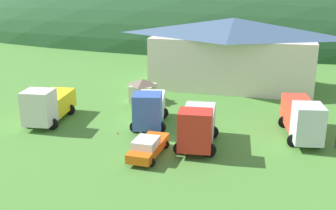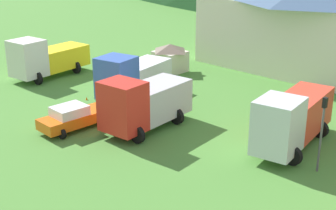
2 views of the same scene
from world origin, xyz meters
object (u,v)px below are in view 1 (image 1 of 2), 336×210
at_px(box_truck_blue, 150,108).
at_px(tow_truck_silver, 302,117).
at_px(traffic_light_west, 41,102).
at_px(traffic_cone_near_pickup, 117,134).
at_px(depot_building, 233,52).
at_px(play_shed_cream, 143,90).
at_px(crane_truck_red, 197,125).
at_px(flatbed_truck_yellow, 48,105).
at_px(service_pickup_orange, 148,147).

distance_m(box_truck_blue, tow_truck_silver, 13.66).
bearing_deg(traffic_light_west, traffic_cone_near_pickup, -5.40).
distance_m(depot_building, play_shed_cream, 13.13).
distance_m(tow_truck_silver, traffic_cone_near_pickup, 16.29).
distance_m(depot_building, crane_truck_red, 20.57).
bearing_deg(tow_truck_silver, flatbed_truck_yellow, -94.24).
bearing_deg(flatbed_truck_yellow, play_shed_cream, 137.18).
relative_size(depot_building, play_shed_cream, 7.66).
bearing_deg(flatbed_truck_yellow, traffic_light_west, -42.85).
distance_m(crane_truck_red, traffic_cone_near_pickup, 7.72).
xyz_separation_m(flatbed_truck_yellow, service_pickup_orange, (11.70, -5.10, -0.97)).
bearing_deg(box_truck_blue, flatbed_truck_yellow, -93.19).
bearing_deg(tow_truck_silver, traffic_light_west, -93.13).
distance_m(box_truck_blue, service_pickup_orange, 6.94).
xyz_separation_m(depot_building, traffic_cone_near_pickup, (-7.87, -19.51, -4.47)).
distance_m(service_pickup_orange, traffic_cone_near_pickup, 5.71).
bearing_deg(play_shed_cream, tow_truck_silver, -22.54).
bearing_deg(service_pickup_orange, tow_truck_silver, 123.50).
relative_size(flatbed_truck_yellow, box_truck_blue, 1.03).
bearing_deg(crane_truck_red, traffic_cone_near_pickup, -102.48).
relative_size(flatbed_truck_yellow, crane_truck_red, 1.10).
bearing_deg(crane_truck_red, service_pickup_orange, -53.77).
bearing_deg(depot_building, traffic_cone_near_pickup, -111.97).
bearing_deg(box_truck_blue, tow_truck_silver, 80.73).
height_order(crane_truck_red, service_pickup_orange, crane_truck_red).
height_order(flatbed_truck_yellow, crane_truck_red, crane_truck_red).
relative_size(box_truck_blue, crane_truck_red, 1.07).
relative_size(play_shed_cream, traffic_cone_near_pickup, 5.07).
bearing_deg(flatbed_truck_yellow, box_truck_blue, 91.91).
distance_m(tow_truck_silver, service_pickup_orange, 13.79).
height_order(depot_building, play_shed_cream, depot_building).
relative_size(play_shed_cream, crane_truck_red, 0.40).
bearing_deg(play_shed_cream, traffic_light_west, -126.04).
height_order(service_pickup_orange, traffic_cone_near_pickup, service_pickup_orange).
bearing_deg(flatbed_truck_yellow, tow_truck_silver, 88.38).
height_order(box_truck_blue, tow_truck_silver, box_truck_blue).
height_order(play_shed_cream, tow_truck_silver, tow_truck_silver).
relative_size(box_truck_blue, tow_truck_silver, 0.91).
xyz_separation_m(play_shed_cream, tow_truck_silver, (16.79, -6.97, 0.55)).
height_order(box_truck_blue, traffic_cone_near_pickup, box_truck_blue).
distance_m(depot_building, box_truck_blue, 17.91).
relative_size(depot_building, traffic_light_west, 5.93).
distance_m(depot_building, service_pickup_orange, 23.95).
relative_size(crane_truck_red, traffic_cone_near_pickup, 12.57).
distance_m(box_truck_blue, traffic_cone_near_pickup, 3.95).
xyz_separation_m(play_shed_cream, traffic_cone_near_pickup, (0.96, -10.33, -1.34)).
distance_m(flatbed_truck_yellow, traffic_light_west, 0.74).
distance_m(crane_truck_red, service_pickup_orange, 4.57).
xyz_separation_m(flatbed_truck_yellow, traffic_light_west, (-0.36, -0.50, 0.42)).
xyz_separation_m(tow_truck_silver, traffic_light_west, (-23.76, -2.61, 0.32)).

